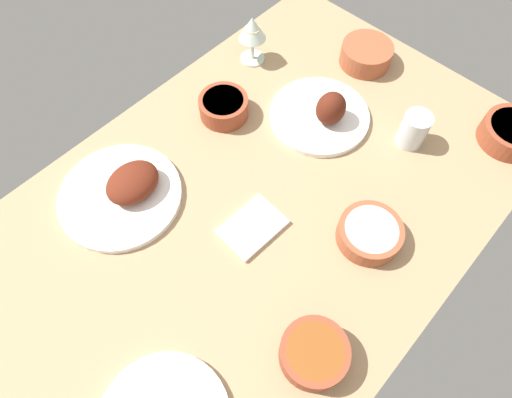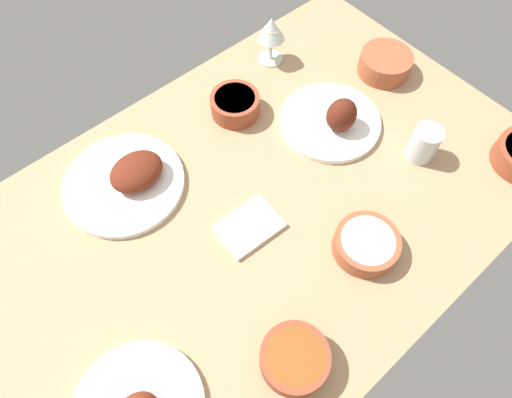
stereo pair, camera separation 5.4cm
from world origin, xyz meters
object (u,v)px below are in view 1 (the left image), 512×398
object	(u,v)px
plate_far_side	(323,113)
bowl_onions	(366,54)
wine_glass	(252,31)
plate_center_main	(125,191)
water_tumbler	(414,130)
bowl_cream	(370,233)
bowl_pasta	(224,106)
bowl_potatoes	(512,132)
folded_napkin	(252,227)
bowl_soup	(314,353)

from	to	relation	value
plate_far_side	bowl_onions	distance (cm)	25.27
bowl_onions	wine_glass	distance (cm)	32.94
plate_center_main	water_tumbler	world-z (taller)	water_tumbler
bowl_cream	wine_glass	size ratio (longest dim) A/B	1.02
bowl_onions	water_tumbler	bearing A→B (deg)	58.74
bowl_cream	plate_center_main	bearing A→B (deg)	-58.10
bowl_pasta	water_tumbler	distance (cm)	48.42
bowl_cream	water_tumbler	bearing A→B (deg)	-163.93
bowl_potatoes	folded_napkin	distance (cm)	69.94
bowl_cream	bowl_onions	size ratio (longest dim) A/B	0.99
bowl_potatoes	bowl_soup	size ratio (longest dim) A/B	1.13
bowl_potatoes	bowl_cream	bearing A→B (deg)	-11.62
bowl_cream	water_tumbler	xyz separation A→B (cm)	(-29.47, -8.49, 2.01)
plate_far_side	bowl_onions	xyz separation A→B (cm)	(-24.87, -4.41, 0.80)
bowl_pasta	wine_glass	distance (cm)	23.10
plate_center_main	plate_far_side	world-z (taller)	plate_far_side
wine_glass	bowl_onions	bearing A→B (deg)	130.53
bowl_pasta	plate_center_main	bearing A→B (deg)	1.59
bowl_onions	bowl_soup	bearing A→B (deg)	29.21
plate_center_main	bowl_onions	bearing A→B (deg)	168.80
plate_far_side	bowl_soup	bearing A→B (deg)	37.11
bowl_potatoes	wine_glass	world-z (taller)	wine_glass
plate_center_main	bowl_potatoes	size ratio (longest dim) A/B	1.92
plate_center_main	water_tumbler	size ratio (longest dim) A/B	3.12
plate_far_side	bowl_soup	world-z (taller)	plate_far_side
bowl_onions	wine_glass	size ratio (longest dim) A/B	1.03
water_tumbler	folded_napkin	size ratio (longest dim) A/B	0.66
plate_far_side	bowl_pasta	distance (cm)	25.94
folded_napkin	bowl_onions	bearing A→B (deg)	-167.96
plate_far_side	bowl_potatoes	xyz separation A→B (cm)	(-27.21, 38.85, 0.60)
bowl_onions	folded_napkin	world-z (taller)	bowl_onions
plate_center_main	bowl_pasta	xyz separation A→B (cm)	(-33.64, -0.93, 0.88)
plate_center_main	bowl_soup	world-z (taller)	plate_center_main
plate_center_main	water_tumbler	bearing A→B (deg)	146.19
plate_center_main	bowl_onions	size ratio (longest dim) A/B	2.02
bowl_soup	folded_napkin	size ratio (longest dim) A/B	0.95
plate_center_main	bowl_pasta	bearing A→B (deg)	-178.41
plate_far_side	bowl_potatoes	size ratio (longest dim) A/B	1.74
bowl_pasta	plate_far_side	bearing A→B (deg)	128.97
bowl_pasta	bowl_onions	bearing A→B (deg)	159.07
bowl_onions	bowl_pasta	bearing A→B (deg)	-20.93
plate_center_main	bowl_potatoes	distance (cm)	96.58
bowl_cream	bowl_onions	bearing A→B (deg)	-143.09
wine_glass	plate_far_side	bearing A→B (deg)	82.28
wine_glass	plate_center_main	bearing A→B (deg)	10.20
wine_glass	bowl_potatoes	bearing A→B (deg)	108.97
bowl_cream	folded_napkin	world-z (taller)	bowl_cream
bowl_cream	bowl_pasta	world-z (taller)	bowl_pasta
bowl_cream	bowl_pasta	size ratio (longest dim) A/B	1.11
bowl_potatoes	bowl_pasta	xyz separation A→B (cm)	(43.52, -59.01, 0.02)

